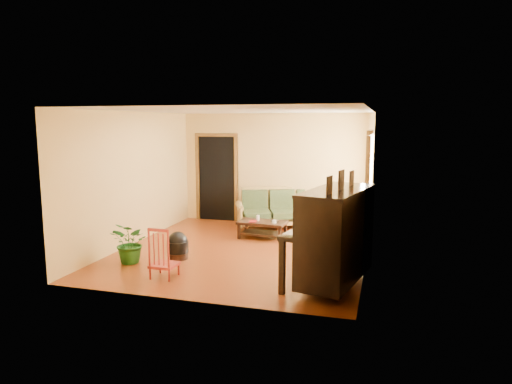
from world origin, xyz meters
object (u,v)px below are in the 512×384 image
(footstool, at_px, (178,249))
(red_chair, at_px, (164,252))
(piano, at_px, (336,238))
(coffee_table, at_px, (262,230))
(potted_plant, at_px, (131,243))
(armchair, at_px, (340,228))
(sofa, at_px, (284,208))
(ceramic_crock, at_px, (359,225))

(footstool, xyz_separation_m, red_chair, (0.23, -0.96, 0.22))
(piano, distance_m, footstool, 2.93)
(coffee_table, bearing_deg, potted_plant, -126.82)
(armchair, distance_m, potted_plant, 3.85)
(coffee_table, bearing_deg, armchair, -11.41)
(piano, xyz_separation_m, red_chair, (-2.59, -0.37, -0.32))
(coffee_table, bearing_deg, footstool, -120.22)
(coffee_table, height_order, footstool, footstool)
(sofa, xyz_separation_m, armchair, (1.40, -1.38, -0.06))
(red_chair, height_order, potted_plant, red_chair)
(sofa, relative_size, piano, 1.30)
(red_chair, bearing_deg, piano, 8.93)
(ceramic_crock, distance_m, potted_plant, 5.08)
(piano, bearing_deg, sofa, 126.53)
(piano, height_order, potted_plant, piano)
(potted_plant, bearing_deg, ceramic_crock, 44.85)
(coffee_table, distance_m, armchair, 1.67)
(piano, xyz_separation_m, footstool, (-2.82, 0.58, -0.54))
(sofa, xyz_separation_m, ceramic_crock, (1.67, 0.26, -0.34))
(sofa, height_order, armchair, sofa)
(footstool, height_order, potted_plant, potted_plant)
(piano, relative_size, red_chair, 2.02)
(footstool, xyz_separation_m, potted_plant, (-0.64, -0.46, 0.18))
(coffee_table, bearing_deg, red_chair, -106.54)
(armchair, distance_m, footstool, 3.07)
(coffee_table, height_order, piano, piano)
(footstool, height_order, ceramic_crock, footstool)
(armchair, bearing_deg, sofa, 132.42)
(armchair, bearing_deg, coffee_table, 165.47)
(armchair, height_order, ceramic_crock, armchair)
(footstool, bearing_deg, piano, -11.68)
(coffee_table, distance_m, red_chair, 2.90)
(sofa, height_order, piano, piano)
(ceramic_crock, bearing_deg, piano, -92.09)
(coffee_table, relative_size, ceramic_crock, 4.29)
(sofa, bearing_deg, ceramic_crock, -13.24)
(coffee_table, distance_m, potted_plant, 2.84)
(sofa, relative_size, red_chair, 2.62)
(sofa, distance_m, red_chair, 3.96)
(sofa, relative_size, armchair, 2.70)
(sofa, distance_m, ceramic_crock, 1.73)
(potted_plant, bearing_deg, red_chair, -29.64)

